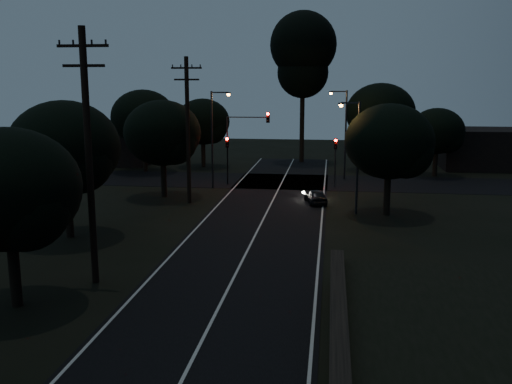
# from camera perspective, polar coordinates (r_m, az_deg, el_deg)

# --- Properties ---
(road_surface) EXTENTS (60.00, 70.00, 0.03)m
(road_surface) POSITION_cam_1_polar(r_m,az_deg,el_deg) (40.26, 1.33, -1.57)
(road_surface) COLOR black
(road_surface) RESTS_ON ground
(utility_pole_mid) EXTENTS (2.20, 0.30, 11.00)m
(utility_pole_mid) POSITION_cam_1_polar(r_m,az_deg,el_deg) (25.31, -16.39, 3.70)
(utility_pole_mid) COLOR black
(utility_pole_mid) RESTS_ON ground
(utility_pole_far) EXTENTS (2.20, 0.30, 10.50)m
(utility_pole_far) POSITION_cam_1_polar(r_m,az_deg,el_deg) (41.37, -6.84, 6.37)
(utility_pole_far) COLOR black
(utility_pole_far) RESTS_ON ground
(tree_left_b) EXTENTS (5.58, 5.58, 7.09)m
(tree_left_b) POSITION_cam_1_polar(r_m,az_deg,el_deg) (23.57, -23.30, -0.07)
(tree_left_b) COLOR black
(tree_left_b) RESTS_ON ground
(tree_left_c) EXTENTS (6.15, 6.15, 7.77)m
(tree_left_c) POSITION_cam_1_polar(r_m,az_deg,el_deg) (33.38, -18.33, 4.01)
(tree_left_c) COLOR black
(tree_left_c) RESTS_ON ground
(tree_left_d) EXTENTS (5.85, 5.85, 7.43)m
(tree_left_d) POSITION_cam_1_polar(r_m,az_deg,el_deg) (43.85, -9.13, 5.68)
(tree_left_d) COLOR black
(tree_left_d) RESTS_ON ground
(tree_far_nw) EXTENTS (5.58, 5.58, 7.07)m
(tree_far_nw) POSITION_cam_1_polar(r_m,az_deg,el_deg) (59.44, -5.18, 6.90)
(tree_far_nw) COLOR black
(tree_far_nw) RESTS_ON ground
(tree_far_w) EXTENTS (6.30, 6.30, 8.03)m
(tree_far_w) POSITION_cam_1_polar(r_m,az_deg,el_deg) (56.87, -11.02, 7.21)
(tree_far_w) COLOR black
(tree_far_w) RESTS_ON ground
(tree_far_ne) EXTENTS (6.84, 6.84, 8.65)m
(tree_far_ne) POSITION_cam_1_polar(r_m,az_deg,el_deg) (58.12, 12.59, 7.60)
(tree_far_ne) COLOR black
(tree_far_ne) RESTS_ON ground
(tree_far_e) EXTENTS (5.03, 5.03, 6.38)m
(tree_far_e) POSITION_cam_1_polar(r_m,az_deg,el_deg) (55.94, 17.85, 5.71)
(tree_far_e) COLOR black
(tree_far_e) RESTS_ON ground
(tree_right_a) EXTENTS (5.82, 5.82, 7.39)m
(tree_right_a) POSITION_cam_1_polar(r_m,az_deg,el_deg) (38.25, 13.51, 4.73)
(tree_right_a) COLOR black
(tree_right_a) RESTS_ON ground
(tall_pine) EXTENTS (7.14, 7.14, 16.23)m
(tall_pine) POSITION_cam_1_polar(r_m,az_deg,el_deg) (63.11, 4.73, 13.62)
(tall_pine) COLOR black
(tall_pine) RESTS_ON ground
(building_left) EXTENTS (10.00, 8.00, 4.40)m
(building_left) POSITION_cam_1_polar(r_m,az_deg,el_deg) (65.00, -14.44, 4.84)
(building_left) COLOR black
(building_left) RESTS_ON ground
(building_right) EXTENTS (9.00, 7.00, 4.00)m
(building_right) POSITION_cam_1_polar(r_m,az_deg,el_deg) (63.32, 21.97, 4.06)
(building_right) COLOR black
(building_right) RESTS_ON ground
(signal_left) EXTENTS (0.28, 0.35, 4.10)m
(signal_left) POSITION_cam_1_polar(r_m,az_deg,el_deg) (49.11, -2.88, 4.04)
(signal_left) COLOR black
(signal_left) RESTS_ON ground
(signal_right) EXTENTS (0.28, 0.35, 4.10)m
(signal_right) POSITION_cam_1_polar(r_m,az_deg,el_deg) (48.31, 7.94, 3.83)
(signal_right) COLOR black
(signal_right) RESTS_ON ground
(signal_mast) EXTENTS (3.70, 0.35, 6.25)m
(signal_mast) POSITION_cam_1_polar(r_m,az_deg,el_deg) (48.68, -0.94, 5.77)
(signal_mast) COLOR black
(signal_mast) RESTS_ON ground
(streetlight_a) EXTENTS (1.66, 0.26, 8.00)m
(streetlight_a) POSITION_cam_1_polar(r_m,az_deg,el_deg) (47.11, -4.19, 5.93)
(streetlight_a) COLOR black
(streetlight_a) RESTS_ON ground
(streetlight_b) EXTENTS (1.66, 0.26, 8.00)m
(streetlight_b) POSITION_cam_1_polar(r_m,az_deg,el_deg) (52.13, 8.75, 6.32)
(streetlight_b) COLOR black
(streetlight_b) RESTS_ON ground
(streetlight_c) EXTENTS (1.46, 0.26, 7.50)m
(streetlight_c) POSITION_cam_1_polar(r_m,az_deg,el_deg) (38.24, 9.91, 4.20)
(streetlight_c) COLOR black
(streetlight_c) RESTS_ON ground
(car) EXTENTS (2.00, 3.33, 1.06)m
(car) POSITION_cam_1_polar(r_m,az_deg,el_deg) (41.80, 5.98, -0.43)
(car) COLOR black
(car) RESTS_ON ground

